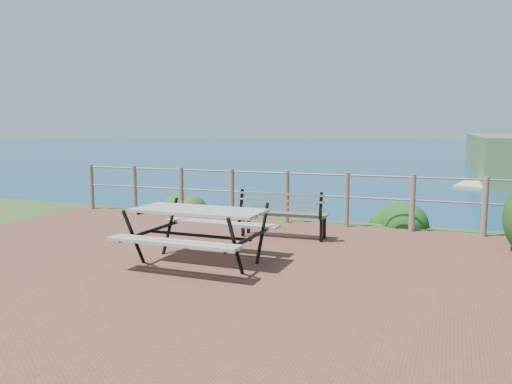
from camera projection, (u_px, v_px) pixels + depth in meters
ground at (207, 268)px, 6.49m from camera, size 10.00×7.00×0.12m
ocean at (445, 135)px, 191.22m from camera, size 1200.00×1200.00×0.00m
safety_railing at (287, 194)px, 9.51m from camera, size 9.40×0.10×1.00m
picnic_table at (199, 230)px, 6.59m from camera, size 1.73×1.50×0.73m
park_bench at (284, 207)px, 8.18m from camera, size 1.44×0.42×0.81m
shrub_lip_west at (180, 211)px, 11.08m from camera, size 0.83×0.83×0.59m
shrub_lip_east at (398, 223)px, 9.61m from camera, size 0.83×0.83×0.60m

